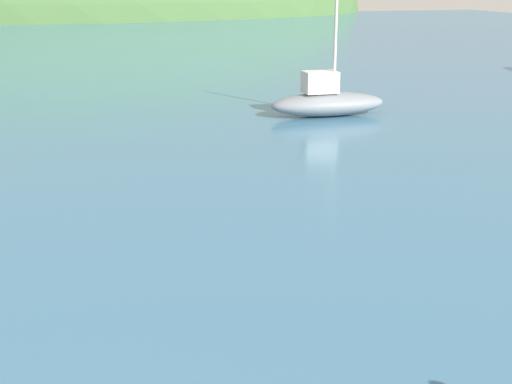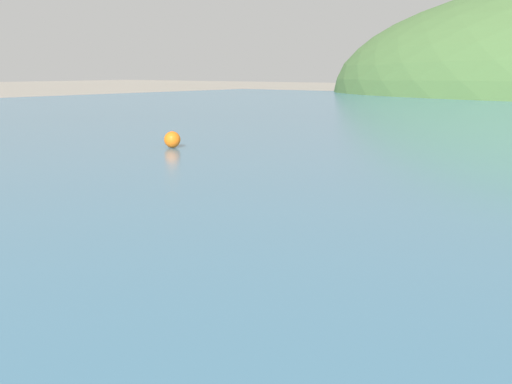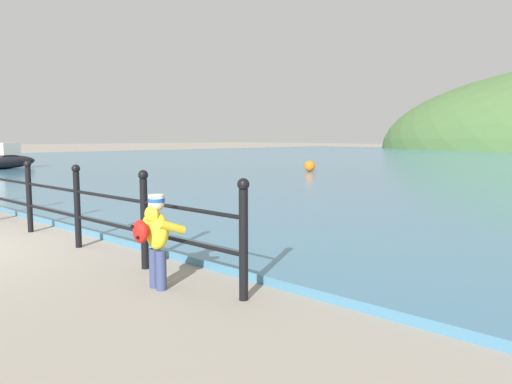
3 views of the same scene
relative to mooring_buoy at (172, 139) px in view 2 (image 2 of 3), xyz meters
The scene contains 1 object.
mooring_buoy is the anchor object (origin of this frame).
Camera 2 is at (8.94, 0.78, 2.35)m, focal length 50.00 mm.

